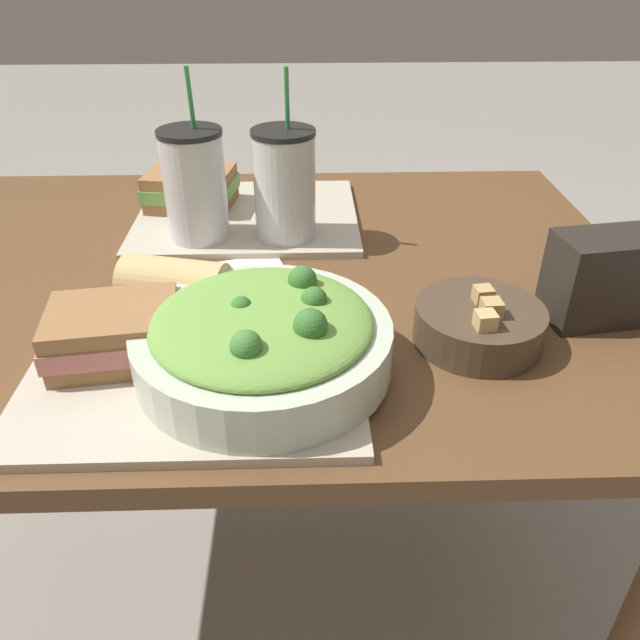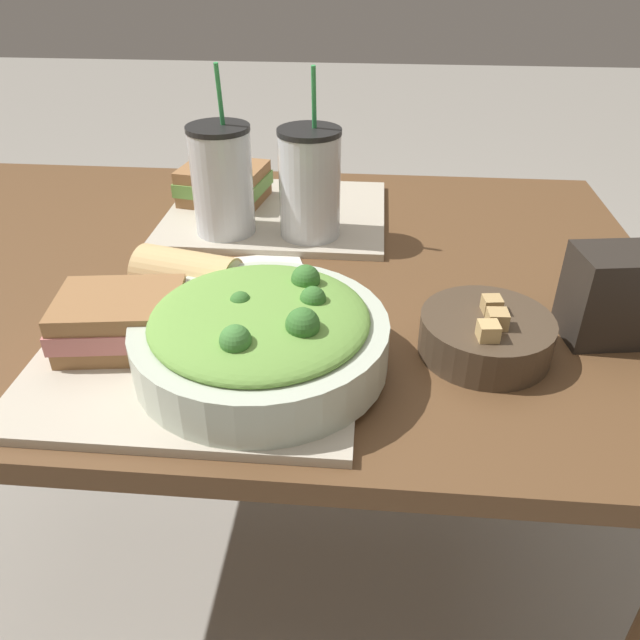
{
  "view_description": "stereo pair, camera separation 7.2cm",
  "coord_description": "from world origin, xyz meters",
  "px_view_note": "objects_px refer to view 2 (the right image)",
  "views": [
    {
      "loc": [
        0.14,
        -0.84,
        1.22
      ],
      "look_at": [
        0.15,
        -0.23,
        0.83
      ],
      "focal_mm": 35.0,
      "sensor_mm": 36.0,
      "label": 1
    },
    {
      "loc": [
        0.21,
        -0.84,
        1.22
      ],
      "look_at": [
        0.15,
        -0.23,
        0.83
      ],
      "focal_mm": 35.0,
      "sensor_mm": 36.0,
      "label": 2
    }
  ],
  "objects_px": {
    "soup_bowl": "(486,334)",
    "drink_cup_red": "(310,187)",
    "sandwich_near": "(122,320)",
    "baguette_near": "(189,278)",
    "sandwich_far": "(224,184)",
    "napkin_folded": "(250,274)",
    "salad_bowl": "(261,334)",
    "chip_bag": "(633,295)",
    "drink_cup_dark": "(222,184)"
  },
  "relations": [
    {
      "from": "soup_bowl",
      "to": "drink_cup_red",
      "type": "height_order",
      "value": "drink_cup_red"
    },
    {
      "from": "sandwich_near",
      "to": "baguette_near",
      "type": "height_order",
      "value": "baguette_near"
    },
    {
      "from": "sandwich_far",
      "to": "napkin_folded",
      "type": "relative_size",
      "value": 0.87
    },
    {
      "from": "soup_bowl",
      "to": "baguette_near",
      "type": "height_order",
      "value": "baguette_near"
    },
    {
      "from": "salad_bowl",
      "to": "chip_bag",
      "type": "bearing_deg",
      "value": 14.49
    },
    {
      "from": "sandwich_near",
      "to": "drink_cup_dark",
      "type": "relative_size",
      "value": 0.62
    },
    {
      "from": "drink_cup_dark",
      "to": "napkin_folded",
      "type": "distance_m",
      "value": 0.17
    },
    {
      "from": "drink_cup_dark",
      "to": "drink_cup_red",
      "type": "distance_m",
      "value": 0.14
    },
    {
      "from": "drink_cup_red",
      "to": "sandwich_near",
      "type": "bearing_deg",
      "value": -120.09
    },
    {
      "from": "sandwich_near",
      "to": "napkin_folded",
      "type": "xyz_separation_m",
      "value": [
        0.11,
        0.21,
        -0.04
      ]
    },
    {
      "from": "soup_bowl",
      "to": "salad_bowl",
      "type": "bearing_deg",
      "value": -167.01
    },
    {
      "from": "drink_cup_red",
      "to": "napkin_folded",
      "type": "height_order",
      "value": "drink_cup_red"
    },
    {
      "from": "salad_bowl",
      "to": "drink_cup_red",
      "type": "relative_size",
      "value": 1.11
    },
    {
      "from": "drink_cup_red",
      "to": "napkin_folded",
      "type": "distance_m",
      "value": 0.17
    },
    {
      "from": "salad_bowl",
      "to": "sandwich_near",
      "type": "distance_m",
      "value": 0.18
    },
    {
      "from": "baguette_near",
      "to": "sandwich_far",
      "type": "relative_size",
      "value": 0.89
    },
    {
      "from": "sandwich_far",
      "to": "salad_bowl",
      "type": "bearing_deg",
      "value": -63.3
    },
    {
      "from": "baguette_near",
      "to": "drink_cup_red",
      "type": "relative_size",
      "value": 0.57
    },
    {
      "from": "salad_bowl",
      "to": "sandwich_near",
      "type": "relative_size",
      "value": 1.78
    },
    {
      "from": "chip_bag",
      "to": "drink_cup_red",
      "type": "bearing_deg",
      "value": 141.47
    },
    {
      "from": "salad_bowl",
      "to": "drink_cup_red",
      "type": "xyz_separation_m",
      "value": [
        0.02,
        0.36,
        0.04
      ]
    },
    {
      "from": "sandwich_near",
      "to": "chip_bag",
      "type": "xyz_separation_m",
      "value": [
        0.62,
        0.09,
        0.01
      ]
    },
    {
      "from": "salad_bowl",
      "to": "chip_bag",
      "type": "height_order",
      "value": "chip_bag"
    },
    {
      "from": "sandwich_far",
      "to": "drink_cup_red",
      "type": "xyz_separation_m",
      "value": [
        0.17,
        -0.13,
        0.05
      ]
    },
    {
      "from": "sandwich_far",
      "to": "drink_cup_dark",
      "type": "xyz_separation_m",
      "value": [
        0.03,
        -0.13,
        0.05
      ]
    },
    {
      "from": "soup_bowl",
      "to": "baguette_near",
      "type": "relative_size",
      "value": 1.07
    },
    {
      "from": "salad_bowl",
      "to": "napkin_folded",
      "type": "bearing_deg",
      "value": 104.08
    },
    {
      "from": "drink_cup_red",
      "to": "napkin_folded",
      "type": "xyz_separation_m",
      "value": [
        -0.08,
        -0.13,
        -0.09
      ]
    },
    {
      "from": "sandwich_near",
      "to": "baguette_near",
      "type": "distance_m",
      "value": 0.12
    },
    {
      "from": "baguette_near",
      "to": "sandwich_far",
      "type": "bearing_deg",
      "value": 19.44
    },
    {
      "from": "salad_bowl",
      "to": "drink_cup_dark",
      "type": "relative_size",
      "value": 1.1
    },
    {
      "from": "soup_bowl",
      "to": "drink_cup_dark",
      "type": "xyz_separation_m",
      "value": [
        -0.38,
        0.3,
        0.07
      ]
    },
    {
      "from": "baguette_near",
      "to": "sandwich_far",
      "type": "distance_m",
      "value": 0.36
    },
    {
      "from": "soup_bowl",
      "to": "chip_bag",
      "type": "xyz_separation_m",
      "value": [
        0.18,
        0.05,
        0.03
      ]
    },
    {
      "from": "sandwich_near",
      "to": "chip_bag",
      "type": "height_order",
      "value": "chip_bag"
    },
    {
      "from": "drink_cup_red",
      "to": "napkin_folded",
      "type": "relative_size",
      "value": 1.38
    },
    {
      "from": "drink_cup_red",
      "to": "soup_bowl",
      "type": "bearing_deg",
      "value": -50.89
    },
    {
      "from": "soup_bowl",
      "to": "drink_cup_dark",
      "type": "bearing_deg",
      "value": 142.04
    },
    {
      "from": "baguette_near",
      "to": "soup_bowl",
      "type": "bearing_deg",
      "value": -86.11
    },
    {
      "from": "sandwich_near",
      "to": "salad_bowl",
      "type": "bearing_deg",
      "value": -16.4
    },
    {
      "from": "salad_bowl",
      "to": "sandwich_near",
      "type": "height_order",
      "value": "salad_bowl"
    },
    {
      "from": "sandwich_far",
      "to": "drink_cup_red",
      "type": "distance_m",
      "value": 0.22
    },
    {
      "from": "chip_bag",
      "to": "baguette_near",
      "type": "bearing_deg",
      "value": 169.96
    },
    {
      "from": "baguette_near",
      "to": "napkin_folded",
      "type": "xyz_separation_m",
      "value": [
        0.06,
        0.1,
        -0.05
      ]
    },
    {
      "from": "drink_cup_dark",
      "to": "soup_bowl",
      "type": "bearing_deg",
      "value": -37.96
    },
    {
      "from": "soup_bowl",
      "to": "sandwich_far",
      "type": "relative_size",
      "value": 0.95
    },
    {
      "from": "baguette_near",
      "to": "drink_cup_dark",
      "type": "bearing_deg",
      "value": 14.69
    },
    {
      "from": "salad_bowl",
      "to": "soup_bowl",
      "type": "relative_size",
      "value": 1.83
    },
    {
      "from": "sandwich_near",
      "to": "sandwich_far",
      "type": "distance_m",
      "value": 0.47
    },
    {
      "from": "soup_bowl",
      "to": "baguette_near",
      "type": "distance_m",
      "value": 0.39
    }
  ]
}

